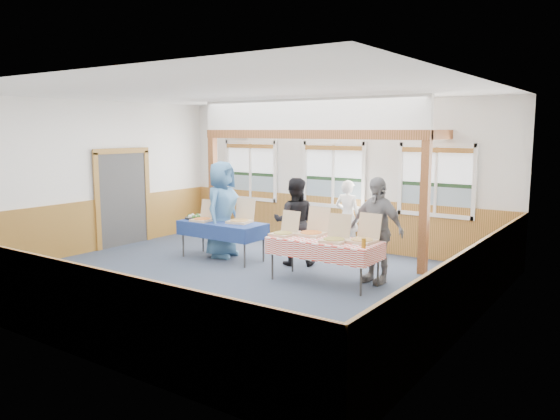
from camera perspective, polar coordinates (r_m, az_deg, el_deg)
The scene contains 31 objects.
floor at distance 9.53m, azimuth -4.78°, elevation -7.36°, with size 8.00×8.00×0.00m, color #283442.
ceiling at distance 9.19m, azimuth -5.03°, elevation 12.22°, with size 8.00×8.00×0.00m, color white.
wall_back at distance 12.12m, azimuth 5.71°, elevation 3.70°, with size 8.00×8.00×0.00m, color silver.
wall_front at distance 6.92m, azimuth -23.68°, elevation -0.46°, with size 8.00×8.00×0.00m, color silver.
wall_left at distance 12.16m, azimuth -19.62°, elevation 3.27°, with size 8.00×8.00×0.00m, color silver.
wall_right at distance 7.37m, azimuth 19.84°, elevation 0.25°, with size 8.00×8.00×0.00m, color silver.
wainscot_back at distance 12.23m, azimuth 5.59°, elevation -1.22°, with size 7.98×0.05×1.10m, color brown.
wainscot_front at distance 7.16m, azimuth -23.01°, elevation -8.77°, with size 7.98×0.05×1.10m, color brown.
wainscot_left at distance 12.27m, azimuth -19.31°, elevation -1.62°, with size 0.05×6.98×1.10m, color brown.
wainscot_right at distance 7.59m, azimuth 19.27°, elevation -7.61°, with size 0.05×6.98×1.10m, color brown.
cased_opening at distance 12.73m, azimuth -16.11°, elevation 1.14°, with size 0.06×1.30×2.10m, color #353535.
window_left at distance 13.34m, azimuth -3.07°, elevation 4.49°, with size 1.56×0.10×1.46m.
window_mid at distance 12.07m, azimuth 5.62°, elevation 4.06°, with size 1.56×0.10×1.46m.
window_right at distance 11.14m, azimuth 16.03°, elevation 3.42°, with size 1.56×0.10×1.46m.
post_left at distance 12.62m, azimuth -6.99°, elevation 2.04°, with size 0.15×0.15×2.40m, color brown.
post_right at distance 10.04m, azimuth 14.87°, elevation 0.20°, with size 0.15×0.15×2.40m, color brown.
cross_beam at distance 11.04m, azimuth 2.73°, elevation 7.90°, with size 5.15×0.18×0.18m, color brown.
table_left at distance 10.95m, azimuth -6.06°, elevation -1.56°, with size 1.94×1.44×0.76m.
table_right at distance 9.22m, azimuth 4.64°, elevation -3.40°, with size 1.99×1.16×0.76m.
pizza_box_a at distance 11.12m, azimuth -8.01°, elevation -0.80°, with size 0.42×0.49×0.41m.
pizza_box_b at distance 10.84m, azimuth -4.14°, elevation -0.96°, with size 0.50×0.58×0.46m.
pizza_box_c at distance 9.51m, azimuth 0.45°, elevation -2.28°, with size 0.40×0.48×0.41m.
pizza_box_d at distance 9.54m, azimuth 3.41°, elevation -2.23°, with size 0.44×0.53×0.47m.
pizza_box_e at distance 9.01m, azimuth 5.76°, elevation -2.90°, with size 0.45×0.53×0.43m.
pizza_box_f at distance 9.02m, azimuth 8.70°, elevation -2.93°, with size 0.44×0.53×0.45m.
veggie_tray at distance 11.44m, azimuth -8.92°, elevation -0.74°, with size 0.40×0.40×0.09m.
drink_glass at distance 8.59m, azimuth 8.74°, elevation -3.45°, with size 0.07×0.07×0.15m, color #A3701B.
woman_white at distance 11.61m, azimuth 7.06°, elevation -0.66°, with size 0.56×0.37×1.54m, color white.
woman_black at distance 10.44m, azimuth 1.53°, elevation -1.21°, with size 0.82×0.64×1.68m, color black.
man_blue at distance 11.14m, azimuth -6.06°, elevation 0.06°, with size 0.96×0.62×1.96m, color #3A6793.
person_grey at distance 9.37m, azimuth 10.02°, elevation -2.05°, with size 1.06×0.44×1.81m, color gray.
Camera 1 is at (5.85, -7.07, 2.58)m, focal length 35.00 mm.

